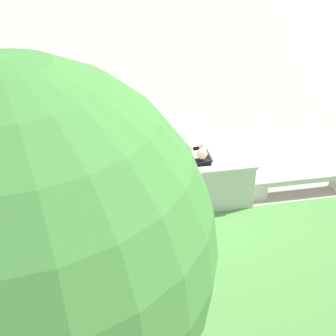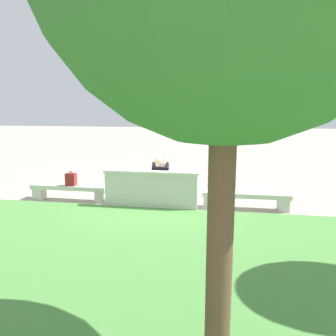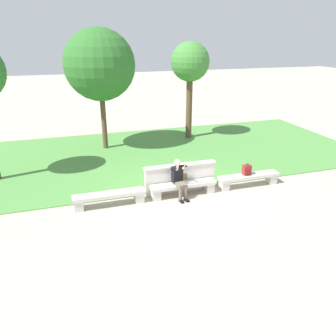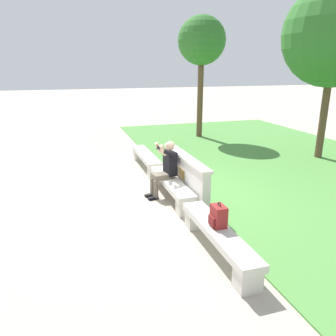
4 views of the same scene
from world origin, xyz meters
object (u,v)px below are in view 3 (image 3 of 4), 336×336
(bench_mid, at_px, (249,178))
(tree_left_background, at_px, (100,65))
(backpack, at_px, (247,170))
(tree_behind_wall, at_px, (190,64))
(bench_near, at_px, (183,187))
(person_photographer, at_px, (179,177))
(bench_main, at_px, (109,197))

(bench_mid, bearing_deg, tree_left_background, 127.00)
(bench_mid, distance_m, tree_left_background, 8.14)
(backpack, xyz_separation_m, tree_behind_wall, (0.13, 6.31, 3.17))
(tree_behind_wall, xyz_separation_m, tree_left_background, (-4.45, -0.49, 0.08))
(bench_near, distance_m, person_photographer, 0.47)
(bench_near, distance_m, tree_left_background, 7.11)
(bench_mid, distance_m, person_photographer, 2.72)
(bench_main, distance_m, tree_left_background, 6.87)
(bench_near, distance_m, tree_behind_wall, 7.67)
(bench_near, xyz_separation_m, tree_behind_wall, (2.55, 6.34, 3.48))
(bench_near, distance_m, bench_mid, 2.50)
(bench_main, relative_size, backpack, 5.34)
(bench_main, bearing_deg, bench_near, 0.00)
(bench_mid, height_order, tree_left_background, tree_left_background)
(tree_left_background, bearing_deg, tree_behind_wall, 6.27)
(bench_main, distance_m, bench_near, 2.50)
(bench_main, distance_m, tree_behind_wall, 8.82)
(person_photographer, relative_size, tree_left_background, 0.24)
(backpack, distance_m, tree_left_background, 7.94)
(person_photographer, bearing_deg, backpack, 2.32)
(bench_main, bearing_deg, tree_behind_wall, 51.44)
(person_photographer, height_order, tree_behind_wall, tree_behind_wall)
(backpack, height_order, tree_left_background, tree_left_background)
(bench_mid, bearing_deg, tree_behind_wall, 89.61)
(tree_behind_wall, relative_size, tree_left_background, 0.89)
(tree_left_background, bearing_deg, backpack, -53.38)
(bench_mid, bearing_deg, backpack, 160.48)
(tree_behind_wall, distance_m, tree_left_background, 4.48)
(bench_mid, xyz_separation_m, tree_left_background, (-4.41, 5.85, 3.56))
(bench_mid, relative_size, tree_left_background, 0.42)
(person_photographer, distance_m, tree_left_background, 6.92)
(bench_near, height_order, backpack, backpack)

